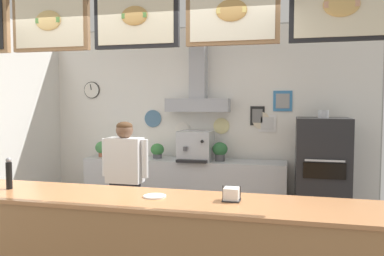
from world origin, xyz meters
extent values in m
cube|color=#9E9E99|center=(0.00, 2.64, 1.45)|extent=(5.12, 0.12, 2.90)
cube|color=white|center=(0.00, 2.57, 1.45)|extent=(5.08, 0.01, 2.86)
cylinder|color=black|center=(-1.89, 2.56, 1.94)|extent=(0.27, 0.02, 0.27)
cylinder|color=white|center=(-1.89, 2.54, 1.94)|extent=(0.25, 0.01, 0.25)
cube|color=black|center=(-1.89, 2.54, 1.98)|extent=(0.03, 0.01, 0.10)
cylinder|color=teal|center=(-0.82, 2.55, 1.48)|extent=(0.28, 0.02, 0.28)
cylinder|color=white|center=(-0.33, 2.55, 1.30)|extent=(0.25, 0.02, 0.25)
cylinder|color=beige|center=(0.28, 2.55, 1.38)|extent=(0.24, 0.02, 0.24)
cylinder|color=beige|center=(0.88, 2.55, 1.47)|extent=(0.26, 0.02, 0.26)
cube|color=white|center=(0.97, 2.56, 1.43)|extent=(0.26, 0.02, 0.25)
cube|color=silver|center=(0.97, 2.55, 1.43)|extent=(0.19, 0.01, 0.18)
cube|color=teal|center=(1.19, 2.56, 1.76)|extent=(0.27, 0.02, 0.30)
cube|color=#959595|center=(1.19, 2.55, 1.76)|extent=(0.20, 0.01, 0.22)
cube|color=black|center=(0.83, 2.56, 1.54)|extent=(0.21, 0.02, 0.28)
cube|color=slate|center=(0.83, 2.55, 1.54)|extent=(0.15, 0.01, 0.21)
cube|color=#A3A5AD|center=(-0.06, 2.42, 1.70)|extent=(0.96, 0.31, 0.20)
cube|color=#A3A5AD|center=(-0.06, 2.46, 2.32)|extent=(0.24, 0.24, 1.05)
cube|color=olive|center=(-0.82, -0.18, 2.46)|extent=(0.76, 0.05, 0.51)
cube|color=beige|center=(-0.82, -0.21, 2.46)|extent=(0.68, 0.01, 0.45)
ellipsoid|color=#E5BC70|center=(-0.82, -0.22, 2.47)|extent=(0.25, 0.04, 0.18)
cube|color=#51843D|center=(-0.82, -0.23, 2.47)|extent=(0.24, 0.01, 0.05)
cube|color=black|center=(0.00, -0.18, 2.46)|extent=(0.76, 0.05, 0.51)
cube|color=beige|center=(0.00, -0.21, 2.46)|extent=(0.68, 0.01, 0.45)
ellipsoid|color=tan|center=(0.00, -0.22, 2.47)|extent=(0.23, 0.04, 0.16)
cube|color=#51843D|center=(0.00, -0.23, 2.47)|extent=(0.22, 0.01, 0.04)
cube|color=olive|center=(0.82, -0.18, 2.46)|extent=(0.76, 0.05, 0.51)
cube|color=#F2E5C6|center=(0.82, -0.21, 2.46)|extent=(0.68, 0.01, 0.45)
ellipsoid|color=tan|center=(0.82, -0.22, 2.47)|extent=(0.25, 0.04, 0.17)
cube|color=#E5C666|center=(0.82, -0.23, 2.47)|extent=(0.24, 0.01, 0.04)
cube|color=black|center=(1.65, -0.18, 2.46)|extent=(0.76, 0.05, 0.51)
cube|color=beige|center=(1.65, -0.21, 2.46)|extent=(0.68, 0.01, 0.45)
ellipsoid|color=#DBAD60|center=(1.65, -0.22, 2.47)|extent=(0.27, 0.04, 0.19)
cube|color=tan|center=(1.65, -0.23, 2.47)|extent=(0.25, 0.01, 0.05)
cube|color=#CF8550|center=(0.00, -0.53, 0.99)|extent=(4.01, 0.68, 0.03)
cube|color=#B7BABF|center=(-0.23, 2.24, 0.44)|extent=(3.01, 0.52, 0.89)
cube|color=#929499|center=(-0.23, 2.24, 0.16)|extent=(2.86, 0.48, 0.02)
cube|color=#232326|center=(1.72, 2.04, 0.77)|extent=(0.68, 0.66, 1.54)
cube|color=black|center=(1.72, 1.70, 0.89)|extent=(0.51, 0.02, 0.20)
cube|color=silver|center=(1.72, 1.68, 1.02)|extent=(0.48, 0.02, 0.02)
cylinder|color=silver|center=(1.72, 2.04, 1.59)|extent=(0.14, 0.14, 0.10)
cube|color=#232328|center=(-0.55, 0.81, 0.41)|extent=(0.31, 0.20, 0.82)
cube|color=white|center=(-0.55, 0.81, 1.07)|extent=(0.41, 0.22, 0.52)
cylinder|color=white|center=(-0.31, 0.81, 1.10)|extent=(0.08, 0.08, 0.44)
cylinder|color=white|center=(-0.80, 0.81, 1.10)|extent=(0.08, 0.08, 0.44)
sphere|color=brown|center=(-0.55, 0.81, 1.42)|extent=(0.20, 0.20, 0.20)
ellipsoid|color=#4C331E|center=(-0.55, 0.81, 1.47)|extent=(0.19, 0.19, 0.11)
cube|color=#B7BABF|center=(-0.04, 2.22, 1.10)|extent=(0.49, 0.42, 0.43)
cylinder|color=#4C4C51|center=(-0.14, 1.98, 1.08)|extent=(0.06, 0.06, 0.06)
cube|color=black|center=(-0.04, 1.97, 0.91)|extent=(0.44, 0.10, 0.04)
sphere|color=black|center=(0.10, 1.99, 1.19)|extent=(0.04, 0.04, 0.04)
cylinder|color=#4C4C51|center=(-0.65, 2.26, 0.92)|extent=(0.13, 0.13, 0.07)
ellipsoid|color=#387A3D|center=(-0.65, 2.26, 1.02)|extent=(0.20, 0.20, 0.18)
cylinder|color=#9E563D|center=(-1.54, 2.22, 0.92)|extent=(0.12, 0.12, 0.07)
ellipsoid|color=#47894C|center=(-1.54, 2.22, 1.03)|extent=(0.22, 0.22, 0.20)
cylinder|color=#4C4C51|center=(0.32, 2.21, 0.94)|extent=(0.14, 0.14, 0.10)
ellipsoid|color=#2D6638|center=(0.32, 2.21, 1.06)|extent=(0.22, 0.22, 0.20)
cylinder|color=black|center=(-1.03, -0.53, 1.12)|extent=(0.05, 0.05, 0.23)
sphere|color=gray|center=(-1.03, -0.53, 1.25)|extent=(0.05, 0.05, 0.05)
cylinder|color=white|center=(0.27, -0.50, 1.01)|extent=(0.18, 0.18, 0.01)
cube|color=#262628|center=(0.87, -0.47, 1.01)|extent=(0.13, 0.13, 0.01)
cylinder|color=#262628|center=(0.80, -0.47, 1.06)|extent=(0.01, 0.01, 0.11)
cylinder|color=#262628|center=(0.93, -0.47, 1.06)|extent=(0.01, 0.01, 0.11)
cube|color=white|center=(0.87, -0.47, 1.06)|extent=(0.11, 0.11, 0.10)
camera|label=1|loc=(1.27, -3.38, 1.75)|focal=36.76mm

